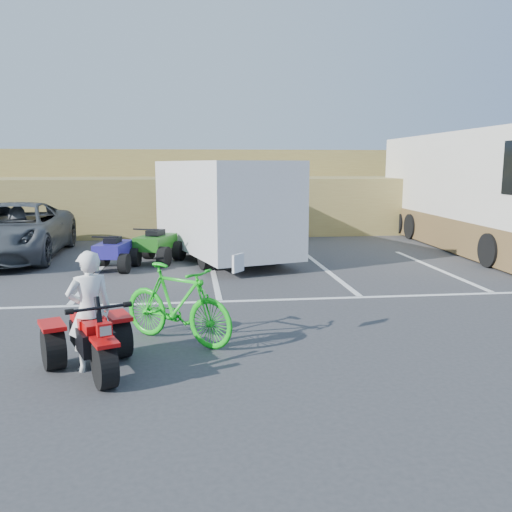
{
  "coord_description": "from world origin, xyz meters",
  "views": [
    {
      "loc": [
        -0.51,
        -7.31,
        2.51
      ],
      "look_at": [
        0.56,
        1.49,
        1.0
      ],
      "focal_mm": 38.0,
      "sensor_mm": 36.0,
      "label": 1
    }
  ],
  "objects": [
    {
      "name": "ground",
      "position": [
        0.0,
        0.0,
        0.0
      ],
      "size": [
        100.0,
        100.0,
        0.0
      ],
      "primitive_type": "plane",
      "color": "#353537",
      "rests_on": "ground"
    },
    {
      "name": "parking_stripes",
      "position": [
        0.87,
        4.07,
        0.0
      ],
      "size": [
        28.0,
        5.16,
        0.01
      ],
      "color": "white",
      "rests_on": "ground"
    },
    {
      "name": "grass_embankment",
      "position": [
        0.0,
        15.48,
        1.42
      ],
      "size": [
        40.0,
        8.5,
        3.1
      ],
      "color": "olive",
      "rests_on": "ground"
    },
    {
      "name": "red_trike_atv",
      "position": [
        -1.69,
        -0.87,
        0.0
      ],
      "size": [
        1.55,
        1.75,
        0.94
      ],
      "primitive_type": null,
      "rotation": [
        0.0,
        0.0,
        0.39
      ],
      "color": "#B80A0A",
      "rests_on": "ground"
    },
    {
      "name": "rider",
      "position": [
        -1.75,
        -0.74,
        0.75
      ],
      "size": [
        0.64,
        0.54,
        1.49
      ],
      "primitive_type": "imported",
      "rotation": [
        0.0,
        0.0,
        3.53
      ],
      "color": "white",
      "rests_on": "ground"
    },
    {
      "name": "green_dirt_bike",
      "position": [
        -0.72,
        0.18,
        0.56
      ],
      "size": [
        1.8,
        1.58,
        1.13
      ],
      "primitive_type": "imported",
      "rotation": [
        0.0,
        0.0,
        0.9
      ],
      "color": "#14BF19",
      "rests_on": "ground"
    },
    {
      "name": "grey_pickup",
      "position": [
        -5.22,
        7.75,
        0.74
      ],
      "size": [
        2.58,
        5.39,
        1.48
      ],
      "primitive_type": "imported",
      "rotation": [
        0.0,
        0.0,
        0.02
      ],
      "color": "#45494C",
      "rests_on": "ground"
    },
    {
      "name": "cargo_trailer",
      "position": [
        0.33,
        7.13,
        1.4
      ],
      "size": [
        3.71,
        5.94,
        2.59
      ],
      "rotation": [
        0.0,
        0.0,
        0.29
      ],
      "color": "silver",
      "rests_on": "ground"
    },
    {
      "name": "rv_motorhome",
      "position": [
        8.01,
        8.21,
        1.46
      ],
      "size": [
        2.64,
        9.43,
        3.36
      ],
      "rotation": [
        0.0,
        0.0,
        -0.03
      ],
      "color": "silver",
      "rests_on": "ground"
    },
    {
      "name": "quad_atv_blue",
      "position": [
        -2.36,
        5.81,
        0.0
      ],
      "size": [
        1.25,
        1.52,
        0.88
      ],
      "primitive_type": null,
      "rotation": [
        0.0,
        0.0,
        -0.19
      ],
      "color": "navy",
      "rests_on": "ground"
    },
    {
      "name": "quad_atv_green",
      "position": [
        -1.4,
        6.62,
        0.0
      ],
      "size": [
        1.54,
        1.75,
        0.95
      ],
      "primitive_type": null,
      "rotation": [
        0.0,
        0.0,
        -0.37
      ],
      "color": "#1B5B15",
      "rests_on": "ground"
    }
  ]
}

